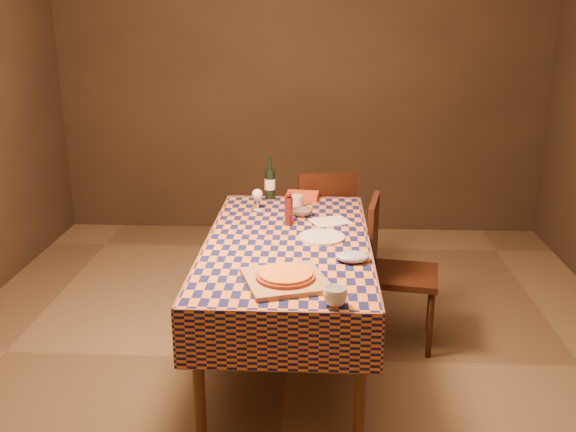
% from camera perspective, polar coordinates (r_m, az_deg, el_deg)
% --- Properties ---
extents(room, '(5.00, 5.10, 2.70)m').
position_cam_1_polar(room, '(3.52, -0.04, 6.74)').
color(room, brown).
rests_on(room, ground).
extents(dining_table, '(0.94, 1.84, 0.77)m').
position_cam_1_polar(dining_table, '(3.70, -0.04, -3.28)').
color(dining_table, brown).
rests_on(dining_table, ground).
extents(cutting_board, '(0.48, 0.48, 0.02)m').
position_cam_1_polar(cutting_board, '(3.11, -0.23, -5.71)').
color(cutting_board, '#A4734D').
rests_on(cutting_board, dining_table).
extents(pizza, '(0.30, 0.30, 0.03)m').
position_cam_1_polar(pizza, '(3.10, -0.23, -5.28)').
color(pizza, '#9B3C19').
rests_on(pizza, cutting_board).
extents(pepper_mill, '(0.06, 0.06, 0.21)m').
position_cam_1_polar(pepper_mill, '(3.91, 0.07, 0.58)').
color(pepper_mill, '#451012').
rests_on(pepper_mill, dining_table).
extents(bowl, '(0.18, 0.18, 0.04)m').
position_cam_1_polar(bowl, '(4.11, 1.25, 0.33)').
color(bowl, '#624A52').
rests_on(bowl, dining_table).
extents(wine_glass, '(0.07, 0.07, 0.14)m').
position_cam_1_polar(wine_glass, '(4.22, -2.74, 1.87)').
color(wine_glass, silver).
rests_on(wine_glass, dining_table).
extents(wine_bottle, '(0.08, 0.08, 0.29)m').
position_cam_1_polar(wine_bottle, '(4.48, -1.62, 2.94)').
color(wine_bottle, black).
rests_on(wine_bottle, dining_table).
extents(deli_tub, '(0.14, 0.14, 0.09)m').
position_cam_1_polar(deli_tub, '(4.26, 0.62, 1.26)').
color(deli_tub, silver).
rests_on(deli_tub, dining_table).
extents(takeout_container, '(0.23, 0.17, 0.05)m').
position_cam_1_polar(takeout_container, '(4.45, 1.28, 1.75)').
color(takeout_container, '#C9441A').
rests_on(takeout_container, dining_table).
extents(white_plate, '(0.35, 0.35, 0.02)m').
position_cam_1_polar(white_plate, '(3.71, 3.01, -1.88)').
color(white_plate, silver).
rests_on(white_plate, dining_table).
extents(tumbler, '(0.14, 0.14, 0.09)m').
position_cam_1_polar(tumbler, '(2.88, 4.23, -7.16)').
color(tumbler, white).
rests_on(tumbler, dining_table).
extents(flour_patch, '(0.28, 0.26, 0.00)m').
position_cam_1_polar(flour_patch, '(4.01, 3.76, -0.46)').
color(flour_patch, silver).
rests_on(flour_patch, dining_table).
extents(flour_bag, '(0.20, 0.17, 0.05)m').
position_cam_1_polar(flour_bag, '(3.38, 5.78, -3.62)').
color(flour_bag, '#99A8C4').
rests_on(flour_bag, dining_table).
extents(chair_far, '(0.51, 0.51, 0.93)m').
position_cam_1_polar(chair_far, '(4.77, 3.13, -0.61)').
color(chair_far, black).
rests_on(chair_far, ground).
extents(chair_right, '(0.49, 0.49, 0.93)m').
position_cam_1_polar(chair_right, '(4.06, 9.08, -4.19)').
color(chair_right, black).
rests_on(chair_right, ground).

